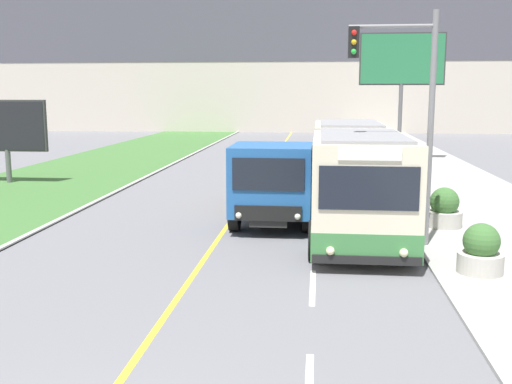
{
  "coord_description": "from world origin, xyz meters",
  "views": [
    {
      "loc": [
        2.83,
        -4.7,
        4.17
      ],
      "look_at": [
        1.1,
        11.74,
        1.4
      ],
      "focal_mm": 42.0,
      "sensor_mm": 36.0,
      "label": 1
    }
  ],
  "objects_px": {
    "dump_truck": "(274,183)",
    "planter_round_second": "(444,210)",
    "city_bus": "(353,174)",
    "traffic_light_mast": "(408,100)",
    "billboard_large": "(402,64)",
    "billboard_small": "(6,127)",
    "planter_round_near": "(481,251)"
  },
  "relations": [
    {
      "from": "traffic_light_mast",
      "to": "billboard_small",
      "type": "xyz_separation_m",
      "value": [
        -16.53,
        9.89,
        -1.39
      ]
    },
    {
      "from": "billboard_small",
      "to": "planter_round_second",
      "type": "relative_size",
      "value": 3.18
    },
    {
      "from": "city_bus",
      "to": "dump_truck",
      "type": "distance_m",
      "value": 2.62
    },
    {
      "from": "billboard_large",
      "to": "planter_round_near",
      "type": "bearing_deg",
      "value": -92.75
    },
    {
      "from": "city_bus",
      "to": "billboard_small",
      "type": "relative_size",
      "value": 3.13
    },
    {
      "from": "dump_truck",
      "to": "billboard_small",
      "type": "xyz_separation_m",
      "value": [
        -12.84,
        7.29,
        1.25
      ]
    },
    {
      "from": "billboard_small",
      "to": "planter_round_second",
      "type": "xyz_separation_m",
      "value": [
        18.09,
        -7.57,
        -1.95
      ]
    },
    {
      "from": "billboard_large",
      "to": "planter_round_near",
      "type": "height_order",
      "value": "billboard_large"
    },
    {
      "from": "dump_truck",
      "to": "traffic_light_mast",
      "type": "bearing_deg",
      "value": -35.17
    },
    {
      "from": "city_bus",
      "to": "billboard_small",
      "type": "bearing_deg",
      "value": 156.56
    },
    {
      "from": "dump_truck",
      "to": "billboard_small",
      "type": "height_order",
      "value": "billboard_small"
    },
    {
      "from": "traffic_light_mast",
      "to": "planter_round_second",
      "type": "xyz_separation_m",
      "value": [
        1.56,
        2.33,
        -3.35
      ]
    },
    {
      "from": "city_bus",
      "to": "planter_round_near",
      "type": "distance_m",
      "value": 6.34
    },
    {
      "from": "billboard_large",
      "to": "dump_truck",
      "type": "bearing_deg",
      "value": -108.9
    },
    {
      "from": "traffic_light_mast",
      "to": "city_bus",
      "type": "bearing_deg",
      "value": 109.8
    },
    {
      "from": "planter_round_second",
      "to": "city_bus",
      "type": "bearing_deg",
      "value": 161.68
    },
    {
      "from": "planter_round_near",
      "to": "city_bus",
      "type": "bearing_deg",
      "value": 114.41
    },
    {
      "from": "city_bus",
      "to": "dump_truck",
      "type": "relative_size",
      "value": 1.7
    },
    {
      "from": "billboard_small",
      "to": "planter_round_near",
      "type": "xyz_separation_m",
      "value": [
        17.96,
        -12.37,
        -1.98
      ]
    },
    {
      "from": "planter_round_near",
      "to": "planter_round_second",
      "type": "bearing_deg",
      "value": 88.38
    },
    {
      "from": "traffic_light_mast",
      "to": "billboard_large",
      "type": "xyz_separation_m",
      "value": [
        2.55,
        20.84,
        1.86
      ]
    },
    {
      "from": "traffic_light_mast",
      "to": "billboard_large",
      "type": "relative_size",
      "value": 0.82
    },
    {
      "from": "dump_truck",
      "to": "billboard_large",
      "type": "height_order",
      "value": "billboard_large"
    },
    {
      "from": "planter_round_near",
      "to": "planter_round_second",
      "type": "distance_m",
      "value": 4.81
    },
    {
      "from": "dump_truck",
      "to": "planter_round_second",
      "type": "relative_size",
      "value": 5.85
    },
    {
      "from": "planter_round_near",
      "to": "billboard_large",
      "type": "bearing_deg",
      "value": 87.25
    },
    {
      "from": "billboard_large",
      "to": "planter_round_second",
      "type": "xyz_separation_m",
      "value": [
        -0.99,
        -18.51,
        -5.2
      ]
    },
    {
      "from": "dump_truck",
      "to": "traffic_light_mast",
      "type": "height_order",
      "value": "traffic_light_mast"
    },
    {
      "from": "billboard_large",
      "to": "traffic_light_mast",
      "type": "bearing_deg",
      "value": -96.97
    },
    {
      "from": "traffic_light_mast",
      "to": "billboard_small",
      "type": "relative_size",
      "value": 1.62
    },
    {
      "from": "dump_truck",
      "to": "billboard_large",
      "type": "distance_m",
      "value": 19.79
    },
    {
      "from": "dump_truck",
      "to": "billboard_small",
      "type": "distance_m",
      "value": 14.82
    }
  ]
}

